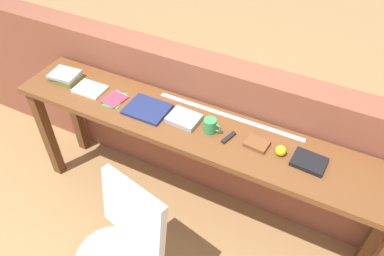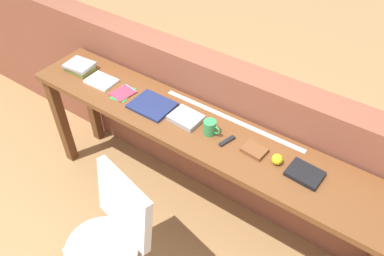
{
  "view_description": "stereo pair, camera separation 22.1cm",
  "coord_description": "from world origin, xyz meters",
  "px_view_note": "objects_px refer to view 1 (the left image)",
  "views": [
    {
      "loc": [
        0.74,
        -1.19,
        2.41
      ],
      "look_at": [
        0.0,
        0.25,
        0.9
      ],
      "focal_mm": 35.0,
      "sensor_mm": 36.0,
      "label": 1
    },
    {
      "loc": [
        0.93,
        -1.08,
        2.41
      ],
      "look_at": [
        0.0,
        0.25,
        0.9
      ],
      "focal_mm": 35.0,
      "sensor_mm": 36.0,
      "label": 2
    }
  ],
  "objects_px": {
    "book_stack_leftmost": "(65,76)",
    "multitool_folded": "(229,137)",
    "chair_white_moulded": "(121,244)",
    "magazine_cycling": "(90,89)",
    "pamphlet_pile_colourful": "(115,99)",
    "mug": "(210,126)",
    "book_repair_rightmost": "(309,162)",
    "book_open_centre": "(147,109)",
    "leather_journal_brown": "(257,144)",
    "sports_ball_small": "(281,151)"
  },
  "relations": [
    {
      "from": "book_stack_leftmost",
      "to": "sports_ball_small",
      "type": "height_order",
      "value": "sports_ball_small"
    },
    {
      "from": "sports_ball_small",
      "to": "pamphlet_pile_colourful",
      "type": "bearing_deg",
      "value": -178.87
    },
    {
      "from": "pamphlet_pile_colourful",
      "to": "mug",
      "type": "bearing_deg",
      "value": 1.1
    },
    {
      "from": "magazine_cycling",
      "to": "book_repair_rightmost",
      "type": "height_order",
      "value": "book_repair_rightmost"
    },
    {
      "from": "magazine_cycling",
      "to": "sports_ball_small",
      "type": "xyz_separation_m",
      "value": [
        1.32,
        0.01,
        0.02
      ]
    },
    {
      "from": "book_stack_leftmost",
      "to": "multitool_folded",
      "type": "xyz_separation_m",
      "value": [
        1.24,
        -0.02,
        -0.02
      ]
    },
    {
      "from": "leather_journal_brown",
      "to": "book_stack_leftmost",
      "type": "bearing_deg",
      "value": -174.67
    },
    {
      "from": "book_stack_leftmost",
      "to": "leather_journal_brown",
      "type": "height_order",
      "value": "book_stack_leftmost"
    },
    {
      "from": "chair_white_moulded",
      "to": "multitool_folded",
      "type": "height_order",
      "value": "multitool_folded"
    },
    {
      "from": "pamphlet_pile_colourful",
      "to": "book_open_centre",
      "type": "height_order",
      "value": "book_open_centre"
    },
    {
      "from": "mug",
      "to": "book_stack_leftmost",
      "type": "bearing_deg",
      "value": 179.36
    },
    {
      "from": "chair_white_moulded",
      "to": "mug",
      "type": "bearing_deg",
      "value": 73.72
    },
    {
      "from": "magazine_cycling",
      "to": "book_open_centre",
      "type": "bearing_deg",
      "value": -1.83
    },
    {
      "from": "multitool_folded",
      "to": "leather_journal_brown",
      "type": "xyz_separation_m",
      "value": [
        0.16,
        0.02,
        0.0
      ]
    },
    {
      "from": "chair_white_moulded",
      "to": "book_open_centre",
      "type": "xyz_separation_m",
      "value": [
        -0.23,
        0.7,
        0.36
      ]
    },
    {
      "from": "book_open_centre",
      "to": "sports_ball_small",
      "type": "xyz_separation_m",
      "value": [
        0.86,
        0.01,
        0.02
      ]
    },
    {
      "from": "multitool_folded",
      "to": "sports_ball_small",
      "type": "xyz_separation_m",
      "value": [
        0.3,
        0.01,
        0.02
      ]
    },
    {
      "from": "book_open_centre",
      "to": "magazine_cycling",
      "type": "bearing_deg",
      "value": 179.59
    },
    {
      "from": "magazine_cycling",
      "to": "chair_white_moulded",
      "type": "bearing_deg",
      "value": -47.11
    },
    {
      "from": "magazine_cycling",
      "to": "book_open_centre",
      "type": "xyz_separation_m",
      "value": [
        0.46,
        -0.0,
        0.0
      ]
    },
    {
      "from": "book_open_centre",
      "to": "mug",
      "type": "distance_m",
      "value": 0.44
    },
    {
      "from": "book_repair_rightmost",
      "to": "book_open_centre",
      "type": "bearing_deg",
      "value": -174.98
    },
    {
      "from": "pamphlet_pile_colourful",
      "to": "book_repair_rightmost",
      "type": "distance_m",
      "value": 1.27
    },
    {
      "from": "pamphlet_pile_colourful",
      "to": "leather_journal_brown",
      "type": "distance_m",
      "value": 0.97
    },
    {
      "from": "sports_ball_small",
      "to": "book_stack_leftmost",
      "type": "bearing_deg",
      "value": 179.86
    },
    {
      "from": "pamphlet_pile_colourful",
      "to": "book_open_centre",
      "type": "xyz_separation_m",
      "value": [
        0.25,
        0.01,
        0.01
      ]
    },
    {
      "from": "book_open_centre",
      "to": "multitool_folded",
      "type": "xyz_separation_m",
      "value": [
        0.56,
        -0.0,
        -0.0
      ]
    },
    {
      "from": "chair_white_moulded",
      "to": "magazine_cycling",
      "type": "relative_size",
      "value": 4.41
    },
    {
      "from": "mug",
      "to": "book_repair_rightmost",
      "type": "distance_m",
      "value": 0.59
    },
    {
      "from": "magazine_cycling",
      "to": "book_repair_rightmost",
      "type": "bearing_deg",
      "value": -0.75
    },
    {
      "from": "pamphlet_pile_colourful",
      "to": "book_repair_rightmost",
      "type": "bearing_deg",
      "value": 1.26
    },
    {
      "from": "mug",
      "to": "book_repair_rightmost",
      "type": "xyz_separation_m",
      "value": [
        0.58,
        0.01,
        -0.03
      ]
    },
    {
      "from": "book_stack_leftmost",
      "to": "book_repair_rightmost",
      "type": "relative_size",
      "value": 1.15
    },
    {
      "from": "chair_white_moulded",
      "to": "leather_journal_brown",
      "type": "height_order",
      "value": "leather_journal_brown"
    },
    {
      "from": "pamphlet_pile_colourful",
      "to": "book_open_centre",
      "type": "relative_size",
      "value": 0.68
    },
    {
      "from": "pamphlet_pile_colourful",
      "to": "book_repair_rightmost",
      "type": "height_order",
      "value": "book_repair_rightmost"
    },
    {
      "from": "pamphlet_pile_colourful",
      "to": "multitool_folded",
      "type": "bearing_deg",
      "value": 0.5
    },
    {
      "from": "mug",
      "to": "book_repair_rightmost",
      "type": "height_order",
      "value": "mug"
    },
    {
      "from": "chair_white_moulded",
      "to": "leather_journal_brown",
      "type": "distance_m",
      "value": 0.95
    },
    {
      "from": "magazine_cycling",
      "to": "multitool_folded",
      "type": "bearing_deg",
      "value": -1.62
    },
    {
      "from": "mug",
      "to": "sports_ball_small",
      "type": "bearing_deg",
      "value": 1.18
    },
    {
      "from": "pamphlet_pile_colourful",
      "to": "multitool_folded",
      "type": "height_order",
      "value": "multitool_folded"
    },
    {
      "from": "sports_ball_small",
      "to": "book_repair_rightmost",
      "type": "xyz_separation_m",
      "value": [
        0.16,
        0.01,
        -0.02
      ]
    },
    {
      "from": "multitool_folded",
      "to": "leather_journal_brown",
      "type": "height_order",
      "value": "leather_journal_brown"
    },
    {
      "from": "pamphlet_pile_colourful",
      "to": "sports_ball_small",
      "type": "relative_size",
      "value": 2.93
    },
    {
      "from": "book_stack_leftmost",
      "to": "multitool_folded",
      "type": "bearing_deg",
      "value": -0.86
    },
    {
      "from": "leather_journal_brown",
      "to": "chair_white_moulded",
      "type": "bearing_deg",
      "value": -119.07
    },
    {
      "from": "pamphlet_pile_colourful",
      "to": "sports_ball_small",
      "type": "height_order",
      "value": "sports_ball_small"
    },
    {
      "from": "mug",
      "to": "leather_journal_brown",
      "type": "distance_m",
      "value": 0.29
    },
    {
      "from": "book_open_centre",
      "to": "multitool_folded",
      "type": "relative_size",
      "value": 2.41
    }
  ]
}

